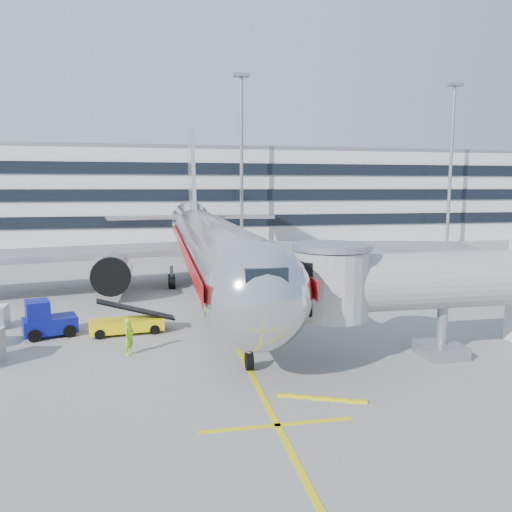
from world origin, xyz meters
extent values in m
plane|color=gray|center=(0.00, 0.00, 0.00)|extent=(180.00, 180.00, 0.00)
cube|color=yellow|center=(0.00, 10.00, 0.01)|extent=(0.25, 70.00, 0.01)
cube|color=yellow|center=(0.00, -14.00, 0.01)|extent=(6.00, 0.25, 0.01)
cylinder|color=silver|center=(0.00, 8.00, 4.20)|extent=(5.00, 36.00, 5.00)
sphere|color=silver|center=(0.00, -10.00, 4.20)|extent=(5.00, 5.00, 5.00)
cone|color=silver|center=(0.00, 31.00, 4.80)|extent=(5.00, 10.00, 5.00)
cube|color=black|center=(0.00, -11.50, 5.33)|extent=(1.80, 1.20, 0.90)
cube|color=#B7B7BC|center=(13.00, 13.50, 3.40)|extent=(24.95, 12.07, 0.50)
cube|color=#B7B7BC|center=(-13.00, 13.50, 3.40)|extent=(24.95, 12.07, 0.50)
cylinder|color=#99999E|center=(8.00, 10.00, 2.20)|extent=(3.00, 4.20, 3.00)
cylinder|color=#99999E|center=(-8.00, 10.00, 2.20)|extent=(3.00, 4.20, 3.00)
cylinder|color=black|center=(8.00, 8.00, 2.20)|extent=(3.10, 0.50, 3.10)
cylinder|color=black|center=(-8.00, 8.00, 2.20)|extent=(3.10, 0.50, 3.10)
cube|color=#B7B7BC|center=(0.00, 31.50, 9.20)|extent=(0.45, 9.39, 13.72)
cube|color=#B7B7BC|center=(5.50, 32.00, 5.40)|extent=(10.41, 4.94, 0.35)
cube|color=#B7B7BC|center=(-5.50, 32.00, 5.40)|extent=(10.41, 4.94, 0.35)
cylinder|color=gray|center=(0.00, -8.00, 0.90)|extent=(0.24, 0.24, 1.80)
cylinder|color=black|center=(0.00, -8.00, 0.45)|extent=(0.35, 0.90, 0.90)
cylinder|color=gray|center=(3.20, 14.00, 1.00)|extent=(0.30, 0.30, 2.00)
cylinder|color=gray|center=(-3.20, 14.00, 1.00)|extent=(0.30, 0.30, 2.00)
cube|color=#AC0C12|center=(2.52, 8.00, 4.50)|extent=(0.06, 38.00, 0.90)
cube|color=#AC0C12|center=(-2.52, 8.00, 4.50)|extent=(0.06, 38.00, 0.90)
cylinder|color=#A8A8A3|center=(10.50, -8.00, 4.20)|extent=(13.00, 3.00, 3.00)
cylinder|color=#A8A8A3|center=(4.20, -8.00, 4.20)|extent=(3.80, 3.80, 3.40)
cylinder|color=gray|center=(4.20, -8.00, 6.10)|extent=(4.00, 4.00, 0.30)
cube|color=black|center=(2.90, -8.00, 4.20)|extent=(1.40, 2.60, 2.60)
cylinder|color=gray|center=(10.50, -8.00, 1.60)|extent=(0.56, 0.56, 3.20)
cube|color=gray|center=(10.50, -8.00, 0.35)|extent=(2.20, 2.20, 0.70)
cylinder|color=black|center=(9.60, -8.00, 0.35)|extent=(0.35, 0.70, 0.70)
cylinder|color=black|center=(11.40, -8.00, 0.35)|extent=(0.35, 0.70, 0.70)
cube|color=silver|center=(0.00, 58.00, 7.50)|extent=(150.00, 24.00, 15.00)
cube|color=black|center=(0.00, 45.90, 4.00)|extent=(150.00, 0.30, 1.80)
cube|color=black|center=(0.00, 45.90, 8.00)|extent=(150.00, 0.30, 1.80)
cube|color=black|center=(0.00, 45.90, 12.00)|extent=(150.00, 0.30, 1.80)
cube|color=gray|center=(0.00, 58.00, 15.30)|extent=(150.00, 24.00, 0.60)
cylinder|color=gray|center=(8.00, 42.00, 12.50)|extent=(0.50, 0.50, 25.00)
cube|color=gray|center=(8.00, 42.00, 25.20)|extent=(2.40, 1.20, 0.50)
cylinder|color=gray|center=(42.00, 42.00, 12.50)|extent=(0.50, 0.50, 25.00)
cube|color=gray|center=(42.00, 42.00, 25.20)|extent=(2.40, 1.20, 0.50)
cube|color=yellow|center=(-6.38, -0.31, 0.56)|extent=(4.65, 2.18, 0.71)
cube|color=black|center=(-6.38, -0.31, 1.48)|extent=(4.81, 1.71, 1.56)
cylinder|color=black|center=(-8.08, 0.19, 0.31)|extent=(0.64, 0.36, 0.61)
cylinder|color=black|center=(-7.90, -1.22, 0.31)|extent=(0.64, 0.36, 0.61)
cylinder|color=black|center=(-4.86, 0.60, 0.31)|extent=(0.64, 0.36, 0.61)
cylinder|color=black|center=(-4.67, -0.81, 0.31)|extent=(0.64, 0.36, 0.61)
cube|color=navy|center=(-10.94, 0.03, 0.71)|extent=(3.45, 2.61, 0.98)
cube|color=navy|center=(-11.56, -0.17, 1.69)|extent=(1.76, 1.97, 1.20)
cube|color=black|center=(-11.56, -0.17, 2.08)|extent=(1.58, 1.72, 0.11)
cylinder|color=black|center=(-12.13, 0.50, 0.38)|extent=(0.83, 0.55, 0.76)
cylinder|color=black|center=(-11.62, -1.06, 0.38)|extent=(0.83, 0.55, 0.76)
cylinder|color=black|center=(-10.26, 1.11, 0.38)|extent=(0.83, 0.55, 0.76)
cylinder|color=black|center=(-9.75, -0.44, 0.38)|extent=(0.83, 0.55, 0.76)
imported|color=#90E217|center=(-5.99, -4.45, 1.01)|extent=(0.77, 0.87, 2.01)
camera|label=1|loc=(-4.28, -31.53, 8.99)|focal=35.00mm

